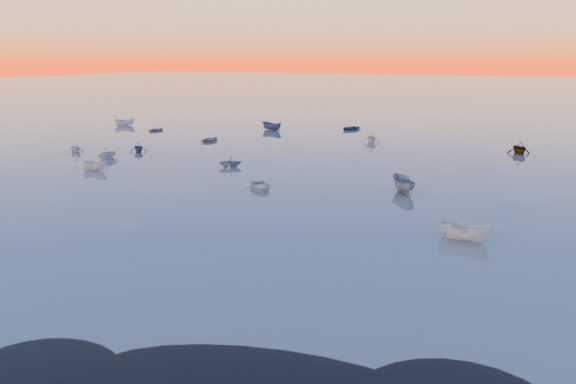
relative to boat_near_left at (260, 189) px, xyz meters
The scene contains 5 objects.
ground 68.24m from the boat_near_left, 82.43° to the left, with size 600.00×600.00×0.00m, color #6B6259.
mud_lobes 34.54m from the boat_near_left, 74.91° to the right, with size 140.00×6.00×0.07m, color black, non-canonical shape.
moored_fleet 22.52m from the boat_near_left, 66.47° to the left, with size 124.00×58.00×1.20m, color silver, non-canonical shape.
boat_near_left is the anchor object (origin of this frame).
boat_near_center 23.27m from the boat_near_left, 21.03° to the right, with size 3.83×1.62×1.32m, color silver.
Camera 1 is at (17.52, -18.05, 13.49)m, focal length 35.00 mm.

